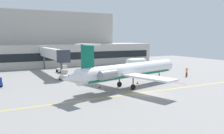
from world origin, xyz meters
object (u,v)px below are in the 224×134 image
Objects in this scene: pushback_tractor at (64,75)px; marshaller at (187,72)px; baggage_tug at (62,69)px; regional_jet at (128,71)px; fuel_tank at (136,62)px.

marshaller is at bearing -22.08° from pushback_tractor.
regional_jet is at bearing -77.87° from baggage_tug.
regional_jet is 28.86m from fuel_tank.
regional_jet is 6.70× the size of pushback_tractor.
regional_jet is at bearing -126.25° from fuel_tank.
regional_jet reaches higher than baggage_tug.
baggage_tug is 0.84× the size of pushback_tractor.
fuel_tank is 19.12m from marshaller.
regional_jet is 13.46× the size of marshaller.
pushback_tractor is 27.31m from marshaller.
pushback_tractor is at bearing -160.06° from fuel_tank.
fuel_tank is at bearing 93.02° from marshaller.
baggage_tug reaches higher than pushback_tractor.
baggage_tug is 9.18m from pushback_tractor.
fuel_tank is (22.06, -0.09, 0.64)m from baggage_tug.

